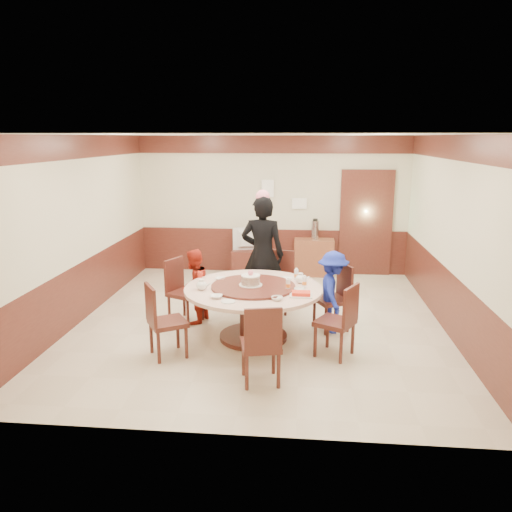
# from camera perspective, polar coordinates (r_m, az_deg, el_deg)

# --- Properties ---
(room) EXTENTS (6.00, 6.04, 2.84)m
(room) POSITION_cam_1_polar(r_m,az_deg,el_deg) (7.43, 0.51, 0.30)
(room) COLOR beige
(room) RESTS_ON ground
(banquet_table) EXTENTS (1.90, 1.90, 0.78)m
(banquet_table) POSITION_cam_1_polar(r_m,az_deg,el_deg) (6.95, -0.32, -5.32)
(banquet_table) COLOR #4C1E17
(banquet_table) RESTS_ON ground
(chair_0) EXTENTS (0.59, 0.59, 0.97)m
(chair_0) POSITION_cam_1_polar(r_m,az_deg,el_deg) (7.45, 8.74, -6.04)
(chair_0) COLOR #4C1E17
(chair_0) RESTS_ON ground
(chair_1) EXTENTS (0.53, 0.54, 0.97)m
(chair_1) POSITION_cam_1_polar(r_m,az_deg,el_deg) (8.15, 2.58, -4.16)
(chair_1) COLOR #4C1E17
(chair_1) RESTS_ON ground
(chair_2) EXTENTS (0.59, 0.59, 0.97)m
(chair_2) POSITION_cam_1_polar(r_m,az_deg,el_deg) (7.75, -8.17, -5.24)
(chair_2) COLOR #4C1E17
(chair_2) RESTS_ON ground
(chair_3) EXTENTS (0.61, 0.61, 0.97)m
(chair_3) POSITION_cam_1_polar(r_m,az_deg,el_deg) (6.59, -10.19, -8.72)
(chair_3) COLOR #4C1E17
(chair_3) RESTS_ON ground
(chair_4) EXTENTS (0.53, 0.53, 0.97)m
(chair_4) POSITION_cam_1_polar(r_m,az_deg,el_deg) (5.83, 0.56, -11.57)
(chair_4) COLOR #4C1E17
(chair_4) RESTS_ON ground
(chair_5) EXTENTS (0.60, 0.60, 0.97)m
(chair_5) POSITION_cam_1_polar(r_m,az_deg,el_deg) (6.58, 9.13, -8.74)
(chair_5) COLOR #4C1E17
(chair_5) RESTS_ON ground
(person_standing) EXTENTS (0.72, 0.50, 1.89)m
(person_standing) POSITION_cam_1_polar(r_m,az_deg,el_deg) (7.93, 0.75, 0.15)
(person_standing) COLOR black
(person_standing) RESTS_ON ground
(person_red) EXTENTS (0.57, 0.65, 1.14)m
(person_red) POSITION_cam_1_polar(r_m,az_deg,el_deg) (7.60, -7.09, -3.47)
(person_red) COLOR #AA2516
(person_red) RESTS_ON ground
(person_blue) EXTENTS (0.49, 0.80, 1.19)m
(person_blue) POSITION_cam_1_polar(r_m,az_deg,el_deg) (7.27, 8.75, -4.09)
(person_blue) COLOR #18279B
(person_blue) RESTS_ON ground
(birthday_cake) EXTENTS (0.32, 0.32, 0.21)m
(birthday_cake) POSITION_cam_1_polar(r_m,az_deg,el_deg) (6.86, -0.62, -2.76)
(birthday_cake) COLOR white
(birthday_cake) RESTS_ON banquet_table
(teapot_left) EXTENTS (0.17, 0.15, 0.13)m
(teapot_left) POSITION_cam_1_polar(r_m,az_deg,el_deg) (6.80, -6.23, -3.37)
(teapot_left) COLOR white
(teapot_left) RESTS_ON banquet_table
(teapot_right) EXTENTS (0.17, 0.15, 0.13)m
(teapot_right) POSITION_cam_1_polar(r_m,az_deg,el_deg) (7.10, 5.11, -2.62)
(teapot_right) COLOR white
(teapot_right) RESTS_ON banquet_table
(bowl_0) EXTENTS (0.14, 0.14, 0.04)m
(bowl_0) POSITION_cam_1_polar(r_m,az_deg,el_deg) (7.25, -4.10, -2.61)
(bowl_0) COLOR white
(bowl_0) RESTS_ON banquet_table
(bowl_1) EXTENTS (0.15, 0.15, 0.05)m
(bowl_1) POSITION_cam_1_polar(r_m,az_deg,el_deg) (6.36, 2.42, -4.86)
(bowl_1) COLOR white
(bowl_1) RESTS_ON banquet_table
(bowl_2) EXTENTS (0.16, 0.16, 0.04)m
(bowl_2) POSITION_cam_1_polar(r_m,az_deg,el_deg) (6.45, -4.55, -4.64)
(bowl_2) COLOR white
(bowl_2) RESTS_ON banquet_table
(bowl_3) EXTENTS (0.15, 0.15, 0.05)m
(bowl_3) POSITION_cam_1_polar(r_m,az_deg,el_deg) (6.72, 4.99, -3.88)
(bowl_3) COLOR white
(bowl_3) RESTS_ON banquet_table
(saucer_near) EXTENTS (0.18, 0.18, 0.01)m
(saucer_near) POSITION_cam_1_polar(r_m,az_deg,el_deg) (6.30, -3.19, -5.21)
(saucer_near) COLOR white
(saucer_near) RESTS_ON banquet_table
(saucer_far) EXTENTS (0.18, 0.18, 0.01)m
(saucer_far) POSITION_cam_1_polar(r_m,az_deg,el_deg) (7.33, 3.58, -2.51)
(saucer_far) COLOR white
(saucer_far) RESTS_ON banquet_table
(shrimp_platter) EXTENTS (0.30, 0.20, 0.06)m
(shrimp_platter) POSITION_cam_1_polar(r_m,az_deg,el_deg) (6.52, 5.18, -4.38)
(shrimp_platter) COLOR white
(shrimp_platter) RESTS_ON banquet_table
(bottle_0) EXTENTS (0.06, 0.06, 0.16)m
(bottle_0) POSITION_cam_1_polar(r_m,az_deg,el_deg) (6.74, 3.69, -3.30)
(bottle_0) COLOR white
(bottle_0) RESTS_ON banquet_table
(bottle_1) EXTENTS (0.06, 0.06, 0.16)m
(bottle_1) POSITION_cam_1_polar(r_m,az_deg,el_deg) (6.87, 5.55, -3.02)
(bottle_1) COLOR white
(bottle_1) RESTS_ON banquet_table
(bottle_2) EXTENTS (0.06, 0.06, 0.16)m
(bottle_2) POSITION_cam_1_polar(r_m,az_deg,el_deg) (7.23, 4.63, -2.16)
(bottle_2) COLOR white
(bottle_2) RESTS_ON banquet_table
(tv_stand) EXTENTS (0.85, 0.45, 0.50)m
(tv_stand) POSITION_cam_1_polar(r_m,az_deg,el_deg) (10.30, -0.36, -0.70)
(tv_stand) COLOR #4C1E17
(tv_stand) RESTS_ON ground
(television) EXTENTS (0.81, 0.27, 0.46)m
(television) POSITION_cam_1_polar(r_m,az_deg,el_deg) (10.20, -0.37, 1.93)
(television) COLOR #969698
(television) RESTS_ON tv_stand
(side_cabinet) EXTENTS (0.80, 0.40, 0.75)m
(side_cabinet) POSITION_cam_1_polar(r_m,az_deg,el_deg) (10.26, 6.62, -0.14)
(side_cabinet) COLOR brown
(side_cabinet) RESTS_ON ground
(thermos) EXTENTS (0.15, 0.15, 0.38)m
(thermos) POSITION_cam_1_polar(r_m,az_deg,el_deg) (10.14, 6.76, 2.97)
(thermos) COLOR silver
(thermos) RESTS_ON side_cabinet
(notice_left) EXTENTS (0.25, 0.00, 0.35)m
(notice_left) POSITION_cam_1_polar(r_m,az_deg,el_deg) (10.22, 1.34, 7.73)
(notice_left) COLOR white
(notice_left) RESTS_ON room
(notice_right) EXTENTS (0.30, 0.00, 0.22)m
(notice_right) POSITION_cam_1_polar(r_m,az_deg,el_deg) (10.23, 4.98, 6.00)
(notice_right) COLOR white
(notice_right) RESTS_ON room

